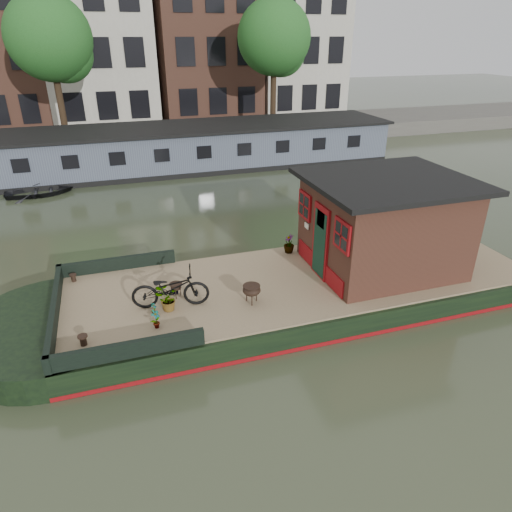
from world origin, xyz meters
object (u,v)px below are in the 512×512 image
object	(u,v)px
potted_plant_a	(156,319)
brazier_front	(252,294)
bicycle	(170,288)
brazier_rear	(176,290)
cabin	(384,223)
dinghy	(39,188)

from	to	relation	value
potted_plant_a	brazier_front	world-z (taller)	brazier_front
bicycle	potted_plant_a	size ratio (longest dim) A/B	3.98
brazier_front	potted_plant_a	bearing A→B (deg)	-171.07
potted_plant_a	brazier_front	xyz separation A→B (m)	(2.23, 0.35, 0.01)
potted_plant_a	brazier_rear	size ratio (longest dim) A/B	1.24
cabin	potted_plant_a	distance (m)	6.22
brazier_front	dinghy	distance (m)	13.55
cabin	brazier_rear	bearing A→B (deg)	179.40
brazier_rear	cabin	bearing A→B (deg)	-0.60
dinghy	potted_plant_a	bearing A→B (deg)	-168.43
brazier_front	bicycle	bearing A→B (deg)	166.55
potted_plant_a	bicycle	bearing A→B (deg)	60.77
bicycle	dinghy	distance (m)	12.50
bicycle	brazier_front	distance (m)	1.86
bicycle	brazier_front	size ratio (longest dim) A/B	3.83
dinghy	bicycle	bearing A→B (deg)	-165.54
potted_plant_a	dinghy	size ratio (longest dim) A/B	0.16
cabin	brazier_front	distance (m)	4.01
bicycle	brazier_rear	distance (m)	0.50
cabin	potted_plant_a	world-z (taller)	cabin
brazier_front	brazier_rear	bearing A→B (deg)	153.72
bicycle	brazier_rear	xyz separation A→B (m)	(0.17, 0.37, -0.28)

